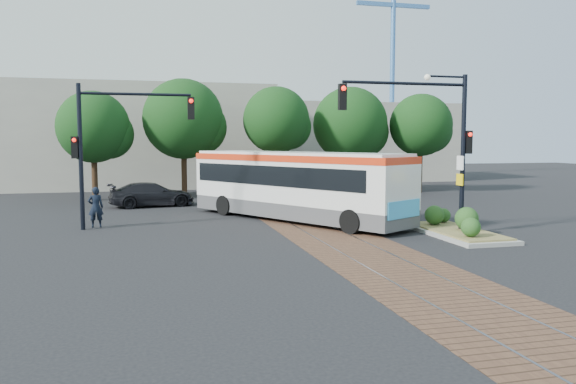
# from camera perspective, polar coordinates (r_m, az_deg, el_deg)

# --- Properties ---
(ground) EXTENTS (120.00, 120.00, 0.00)m
(ground) POSITION_cam_1_polar(r_m,az_deg,el_deg) (21.82, 4.46, -4.47)
(ground) COLOR black
(ground) RESTS_ON ground
(trackbed) EXTENTS (3.60, 40.00, 0.02)m
(trackbed) POSITION_cam_1_polar(r_m,az_deg,el_deg) (25.60, 1.59, -3.00)
(trackbed) COLOR brown
(trackbed) RESTS_ON ground
(tree_row) EXTENTS (26.40, 5.60, 7.67)m
(tree_row) POSITION_cam_1_polar(r_m,az_deg,el_deg) (37.69, -1.79, 7.03)
(tree_row) COLOR #382314
(tree_row) RESTS_ON ground
(warehouses) EXTENTS (40.00, 13.00, 8.00)m
(warehouses) POSITION_cam_1_polar(r_m,az_deg,el_deg) (49.53, -6.84, 5.37)
(warehouses) COLOR #ADA899
(warehouses) RESTS_ON ground
(crane) EXTENTS (8.00, 0.50, 18.00)m
(crane) POSITION_cam_1_polar(r_m,az_deg,el_deg) (60.24, 10.56, 12.03)
(crane) COLOR #3F72B2
(crane) RESTS_ON ground
(city_bus) EXTENTS (8.21, 11.37, 3.16)m
(city_bus) POSITION_cam_1_polar(r_m,az_deg,el_deg) (25.82, 0.62, 0.98)
(city_bus) COLOR #47474A
(city_bus) RESTS_ON ground
(traffic_island) EXTENTS (2.20, 5.20, 1.13)m
(traffic_island) POSITION_cam_1_polar(r_m,az_deg,el_deg) (22.98, 16.68, -3.36)
(traffic_island) COLOR gray
(traffic_island) RESTS_ON ground
(signal_pole_main) EXTENTS (5.49, 0.46, 6.00)m
(signal_pole_main) POSITION_cam_1_polar(r_m,az_deg,el_deg) (22.34, 14.70, 6.30)
(signal_pole_main) COLOR black
(signal_pole_main) RESTS_ON ground
(signal_pole_left) EXTENTS (4.99, 0.34, 6.00)m
(signal_pole_left) POSITION_cam_1_polar(r_m,az_deg,el_deg) (24.41, -17.73, 5.44)
(signal_pole_left) COLOR black
(signal_pole_left) RESTS_ON ground
(officer) EXTENTS (0.67, 0.48, 1.73)m
(officer) POSITION_cam_1_polar(r_m,az_deg,el_deg) (25.14, -18.95, -1.47)
(officer) COLOR black
(officer) RESTS_ON ground
(parked_car) EXTENTS (4.90, 2.63, 1.35)m
(parked_car) POSITION_cam_1_polar(r_m,az_deg,el_deg) (32.26, -13.67, -0.24)
(parked_car) COLOR black
(parked_car) RESTS_ON ground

